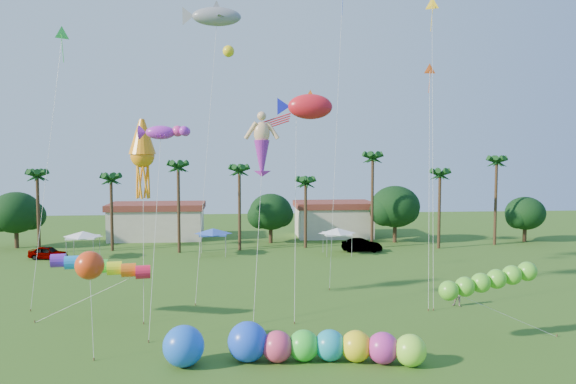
{
  "coord_description": "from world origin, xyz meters",
  "views": [
    {
      "loc": [
        -3.34,
        -26.27,
        11.55
      ],
      "look_at": [
        0.0,
        10.0,
        9.0
      ],
      "focal_mm": 35.0,
      "sensor_mm": 36.0,
      "label": 1
    }
  ],
  "objects": [
    {
      "name": "caterpillar_inflatable",
      "position": [
        1.1,
        3.71,
        0.93
      ],
      "size": [
        10.91,
        3.65,
        2.22
      ],
      "rotation": [
        0.0,
        0.0,
        -0.16
      ],
      "color": "#E13B68",
      "rests_on": "ground"
    },
    {
      "name": "blue_ball",
      "position": [
        -6.25,
        3.76,
        1.12
      ],
      "size": [
        2.25,
        2.25,
        2.25
      ],
      "primitive_type": "sphere",
      "color": "blue",
      "rests_on": "ground"
    },
    {
      "name": "merman_kite",
      "position": [
        -1.46,
        15.37,
        11.85
      ],
      "size": [
        2.31,
        5.54,
        14.17
      ],
      "color": "#E2B180",
      "rests_on": "ground"
    },
    {
      "name": "buildings_row",
      "position": [
        -3.09,
        50.0,
        2.0
      ],
      "size": [
        35.0,
        7.0,
        4.0
      ],
      "color": "beige",
      "rests_on": "ground"
    },
    {
      "name": "delta_kite_yellow",
      "position": [
        11.59,
        16.07,
        22.31
      ],
      "size": [
        1.24,
        3.61,
        23.4
      ],
      "color": "yellow",
      "rests_on": "ground"
    },
    {
      "name": "squid_kite",
      "position": [
        -10.08,
        15.02,
        11.34
      ],
      "size": [
        2.49,
        4.73,
        14.1
      ],
      "color": "orange",
      "rests_on": "ground"
    },
    {
      "name": "delta_kite_red",
      "position": [
        11.63,
        16.48,
        17.53
      ],
      "size": [
        1.64,
        3.82,
        18.5
      ],
      "color": "#DA5018",
      "rests_on": "ground"
    },
    {
      "name": "rainbow_tube",
      "position": [
        -11.43,
        12.01,
        3.48
      ],
      "size": [
        9.16,
        1.15,
        3.96
      ],
      "color": "red",
      "rests_on": "ground"
    },
    {
      "name": "fish_kite",
      "position": [
        2.28,
        16.3,
        15.04
      ],
      "size": [
        5.25,
        6.71,
        16.12
      ],
      "color": "red",
      "rests_on": "ground"
    },
    {
      "name": "tent_row",
      "position": [
        -6.0,
        36.33,
        2.75
      ],
      "size": [
        31.0,
        4.0,
        0.6
      ],
      "color": "white",
      "rests_on": "ground"
    },
    {
      "name": "car_a",
      "position": [
        -23.81,
        36.23,
        0.69
      ],
      "size": [
        4.31,
        2.4,
        1.39
      ],
      "primitive_type": "imported",
      "rotation": [
        0.0,
        0.0,
        1.37
      ],
      "color": "#4C4C54",
      "rests_on": "ground"
    },
    {
      "name": "shark_kite",
      "position": [
        -4.89,
        21.19,
        22.75
      ],
      "size": [
        5.68,
        6.87,
        23.72
      ],
      "color": "gray",
      "rests_on": "ground"
    },
    {
      "name": "car_b",
      "position": [
        11.23,
        37.68,
        0.76
      ],
      "size": [
        4.74,
        1.95,
        1.53
      ],
      "primitive_type": "imported",
      "rotation": [
        0.0,
        0.0,
        1.5
      ],
      "color": "#4C4C54",
      "rests_on": "ground"
    },
    {
      "name": "green_worm",
      "position": [
        9.25,
        5.68,
        3.33
      ],
      "size": [
        10.69,
        3.4,
        4.05
      ],
      "color": "#5BCB2D",
      "rests_on": "ground"
    },
    {
      "name": "lobster_kite",
      "position": [
        -8.34,
        11.73,
        12.89
      ],
      "size": [
        3.77,
        5.34,
        13.56
      ],
      "color": "#B328CA",
      "rests_on": "ground"
    },
    {
      "name": "spectator_b",
      "position": [
        13.21,
        13.91,
        0.9
      ],
      "size": [
        1.1,
        1.06,
        1.79
      ],
      "primitive_type": "imported",
      "rotation": [
        0.0,
        0.0,
        -0.62
      ],
      "color": "#A5938A",
      "rests_on": "ground"
    },
    {
      "name": "tree_line",
      "position": [
        3.57,
        44.0,
        4.28
      ],
      "size": [
        69.46,
        8.91,
        11.0
      ],
      "color": "#3A2819",
      "rests_on": "ground"
    },
    {
      "name": "delta_kite_green",
      "position": [
        -16.72,
        19.12,
        20.36
      ],
      "size": [
        2.34,
        4.19,
        21.33
      ],
      "color": "#34E047",
      "rests_on": "ground"
    },
    {
      "name": "orange_ball_kite",
      "position": [
        -11.57,
        5.65,
        5.25
      ],
      "size": [
        2.1,
        2.1,
        6.06
      ],
      "color": "red",
      "rests_on": "ground"
    }
  ]
}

